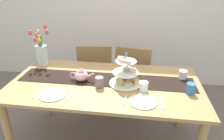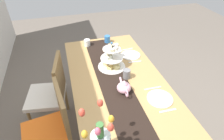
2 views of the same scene
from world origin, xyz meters
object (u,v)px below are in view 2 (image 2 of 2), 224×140
object	(u,v)px
knife_right	(127,49)
dining_table	(117,85)
chair_right	(52,91)
tiered_cake_stand	(112,60)
fork_left	(168,111)
chair_left	(53,127)
knife_left	(153,88)
teapot	(124,87)
fork_right	(135,62)
cream_jug	(87,43)
mug_orange	(107,39)
mug_grey	(127,74)
mug_white_text	(118,54)
dinner_plate_left	(160,99)
dinner_plate_right	(131,55)

from	to	relation	value
knife_right	dining_table	bearing A→B (deg)	150.74
chair_right	tiered_cake_stand	bearing A→B (deg)	-94.83
tiered_cake_stand	fork_left	distance (m)	0.80
chair_left	tiered_cake_stand	bearing A→B (deg)	-57.35
chair_right	knife_left	xyz separation A→B (m)	(-0.51, -0.97, 0.25)
dining_table	teapot	xyz separation A→B (m)	(-0.23, 0.00, 0.16)
tiered_cake_stand	fork_right	distance (m)	0.30
cream_jug	dining_table	bearing A→B (deg)	-166.34
chair_right	knife_right	bearing A→B (deg)	-75.61
chair_right	fork_right	world-z (taller)	chair_right
chair_left	fork_left	bearing A→B (deg)	-107.08
dining_table	mug_orange	bearing A→B (deg)	-7.20
teapot	fork_left	world-z (taller)	teapot
teapot	chair_right	bearing A→B (deg)	55.00
mug_grey	tiered_cake_stand	bearing A→B (deg)	22.23
knife_left	mug_white_text	size ratio (longest dim) A/B	1.79
fork_right	cream_jug	bearing A→B (deg)	41.44
dinner_plate_left	mug_orange	bearing A→B (deg)	9.21
dining_table	mug_orange	size ratio (longest dim) A/B	18.81
dinner_plate_left	dinner_plate_right	world-z (taller)	same
fork_right	chair_left	bearing A→B (deg)	115.32
cream_jug	dinner_plate_right	size ratio (longest dim) A/B	0.37
dining_table	mug_grey	bearing A→B (deg)	-108.99
teapot	mug_orange	size ratio (longest dim) A/B	2.51
chair_right	mug_orange	size ratio (longest dim) A/B	9.58
fork_right	mug_orange	size ratio (longest dim) A/B	1.58
fork_left	dinner_plate_right	xyz separation A→B (m)	(0.90, 0.00, 0.00)
knife_left	mug_white_text	bearing A→B (deg)	14.60
dinner_plate_right	mug_grey	bearing A→B (deg)	154.40
dining_table	dinner_plate_right	xyz separation A→B (m)	(0.36, -0.28, 0.10)
knife_left	dinner_plate_right	size ratio (longest dim) A/B	0.74
tiered_cake_stand	fork_right	xyz separation A→B (m)	(0.02, -0.28, -0.09)
fork_left	knife_right	size ratio (longest dim) A/B	0.88
teapot	fork_left	bearing A→B (deg)	-138.24
tiered_cake_stand	mug_orange	size ratio (longest dim) A/B	3.20
chair_left	cream_jug	size ratio (longest dim) A/B	10.71
knife_right	mug_grey	xyz separation A→B (m)	(-0.54, 0.19, 0.05)
teapot	mug_grey	size ratio (longest dim) A/B	2.51
dinner_plate_left	mug_white_text	bearing A→B (deg)	11.90
dinner_plate_left	fork_left	xyz separation A→B (m)	(-0.15, 0.00, -0.00)
teapot	mug_white_text	size ratio (longest dim) A/B	2.51
dinner_plate_left	mug_grey	distance (m)	0.41
knife_right	mug_orange	xyz separation A→B (m)	(0.25, 0.19, 0.04)
mug_white_text	tiered_cake_stand	bearing A→B (deg)	143.36
fork_left	mug_grey	distance (m)	0.55
tiered_cake_stand	dinner_plate_left	xyz separation A→B (m)	(-0.60, -0.28, -0.09)
mug_grey	fork_left	bearing A→B (deg)	-159.82
dinner_plate_left	dinner_plate_right	xyz separation A→B (m)	(0.76, 0.00, 0.00)
knife_left	knife_right	bearing A→B (deg)	0.00
knife_right	mug_white_text	distance (m)	0.22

